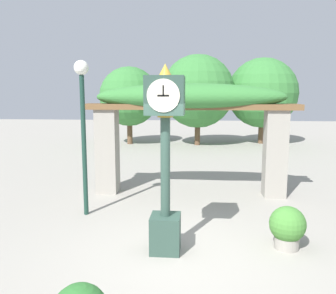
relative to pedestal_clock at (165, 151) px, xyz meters
name	(u,v)px	position (x,y,z in m)	size (l,w,h in m)	color
ground_plane	(182,258)	(0.30, -0.24, -1.72)	(60.00, 60.00, 0.00)	gray
pedestal_clock	(165,151)	(0.00, 0.00, 0.00)	(0.61, 0.66, 3.12)	#2D473D
pergola	(190,111)	(0.30, 3.54, 0.49)	(5.55, 1.15, 2.92)	gray
potted_plant_near_right	(287,226)	(2.08, 0.30, -1.33)	(0.62, 0.62, 0.75)	gray
lamp_post	(83,109)	(-1.93, 1.70, 0.62)	(0.31, 0.31, 3.34)	#19382D
tree_line	(207,93)	(0.93, 13.07, 0.95)	(10.34, 4.57, 4.62)	brown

